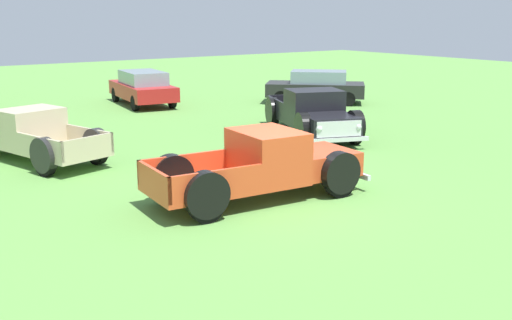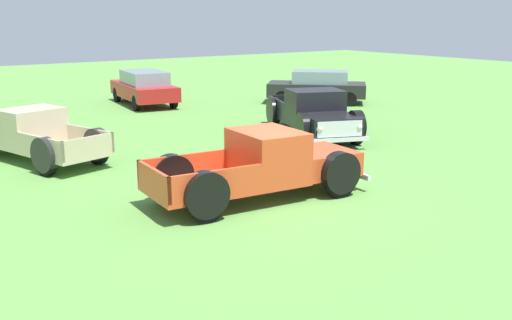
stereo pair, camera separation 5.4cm
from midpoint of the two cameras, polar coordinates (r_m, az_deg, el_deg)
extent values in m
plane|color=#5B9342|center=(13.87, 1.71, -3.43)|extent=(80.00, 80.00, 0.00)
cube|color=#D14723|center=(14.42, 5.93, -0.13)|extent=(1.62, 1.64, 0.55)
cube|color=silver|center=(14.88, 8.31, 0.23)|extent=(0.17, 1.37, 0.46)
sphere|color=silver|center=(15.33, 6.84, 0.77)|extent=(0.20, 0.20, 0.20)
sphere|color=silver|center=(14.41, 9.77, -0.16)|extent=(0.20, 0.20, 0.20)
cube|color=#D14723|center=(13.59, 1.20, 0.38)|extent=(1.43, 1.77, 1.15)
cube|color=#8C9EA8|center=(13.85, 3.35, 1.69)|extent=(0.16, 1.44, 0.51)
cube|color=#D14723|center=(12.93, -5.23, -2.77)|extent=(2.23, 1.84, 0.10)
cube|color=#D14723|center=(13.55, -6.71, -0.62)|extent=(2.10, 0.25, 0.55)
cube|color=#D14723|center=(12.15, -3.64, -2.22)|extent=(2.10, 0.25, 0.55)
cube|color=#D14723|center=(12.46, -9.46, -1.98)|extent=(0.21, 1.67, 0.55)
cylinder|color=black|center=(15.15, 4.02, -0.50)|extent=(0.78, 0.28, 0.76)
cylinder|color=#B7B7BC|center=(15.16, 4.00, -0.49)|extent=(0.32, 0.26, 0.30)
cylinder|color=black|center=(15.11, 4.03, 0.21)|extent=(0.98, 0.36, 0.96)
cylinder|color=black|center=(13.85, 7.97, -1.95)|extent=(0.78, 0.28, 0.76)
cylinder|color=#B7B7BC|center=(13.84, 7.99, -1.96)|extent=(0.32, 0.26, 0.30)
cylinder|color=black|center=(13.80, 7.99, -1.18)|extent=(0.98, 0.36, 0.96)
cylinder|color=black|center=(13.59, -7.71, -2.25)|extent=(0.78, 0.28, 0.76)
cylinder|color=#B7B7BC|center=(13.60, -7.72, -2.24)|extent=(0.32, 0.26, 0.30)
cylinder|color=black|center=(13.54, -7.73, -1.47)|extent=(0.98, 0.36, 0.96)
cylinder|color=black|center=(12.12, -4.57, -4.13)|extent=(0.78, 0.28, 0.76)
cylinder|color=#B7B7BC|center=(12.11, -4.55, -4.15)|extent=(0.32, 0.26, 0.30)
cylinder|color=black|center=(12.06, -4.59, -3.27)|extent=(0.98, 0.36, 0.96)
cube|color=silver|center=(14.98, 8.39, -0.92)|extent=(0.25, 1.83, 0.12)
cube|color=#C6B793|center=(19.47, -22.10, 2.44)|extent=(1.78, 1.77, 0.53)
sphere|color=silver|center=(20.36, -21.67, 3.00)|extent=(0.19, 0.19, 0.19)
cube|color=#C6B793|center=(18.27, -20.13, 2.85)|extent=(1.87, 1.63, 1.10)
cube|color=#8C9EA8|center=(18.73, -21.12, 3.76)|extent=(1.34, 0.41, 0.48)
cube|color=#C6B793|center=(17.01, -17.17, 0.60)|extent=(2.08, 2.36, 0.10)
cube|color=#C6B793|center=(16.55, -19.42, 1.18)|extent=(0.61, 1.95, 0.53)
cube|color=#C6B793|center=(17.37, -15.17, 2.04)|extent=(0.61, 1.95, 0.53)
cube|color=#C6B793|center=(16.17, -15.33, 1.19)|extent=(1.56, 0.50, 0.53)
cylinder|color=black|center=(19.91, -20.02, 2.07)|extent=(0.40, 0.76, 0.73)
cylinder|color=#B7B7BC|center=(19.91, -20.00, 2.07)|extent=(0.30, 0.34, 0.29)
cylinder|color=black|center=(19.87, -20.07, 2.59)|extent=(0.50, 0.96, 0.92)
cylinder|color=black|center=(16.41, -19.01, -0.18)|extent=(0.40, 0.76, 0.73)
cylinder|color=#B7B7BC|center=(16.41, -19.03, -0.18)|extent=(0.30, 0.34, 0.29)
cylinder|color=black|center=(16.37, -19.05, 0.45)|extent=(0.50, 0.96, 0.92)
cylinder|color=black|center=(17.28, -14.51, 0.80)|extent=(0.40, 0.76, 0.73)
cylinder|color=#B7B7BC|center=(17.28, -14.49, 0.81)|extent=(0.30, 0.34, 0.29)
cylinder|color=black|center=(17.24, -14.55, 1.40)|extent=(0.50, 0.96, 0.92)
cube|color=black|center=(19.15, 7.03, 3.33)|extent=(2.03, 2.02, 0.57)
cube|color=silver|center=(18.42, 7.92, 2.89)|extent=(1.34, 0.57, 0.48)
sphere|color=silver|center=(18.68, 9.69, 3.06)|extent=(0.21, 0.21, 0.21)
sphere|color=silver|center=(18.21, 6.05, 2.91)|extent=(0.21, 0.21, 0.21)
cube|color=black|center=(20.44, 5.61, 4.90)|extent=(2.10, 1.88, 1.19)
cube|color=#8C9EA8|center=(19.82, 6.24, 5.37)|extent=(1.41, 0.58, 0.52)
cube|color=black|center=(22.17, 4.06, 4.19)|extent=(2.40, 2.65, 0.10)
cube|color=black|center=(22.39, 6.08, 5.11)|extent=(0.87, 2.06, 0.57)
cube|color=black|center=(21.88, 2.01, 4.98)|extent=(0.87, 2.06, 0.57)
cube|color=black|center=(23.10, 3.27, 5.43)|extent=(1.64, 0.70, 0.57)
cylinder|color=black|center=(19.53, 9.40, 2.60)|extent=(0.50, 0.82, 0.79)
cylinder|color=#B7B7BC|center=(19.53, 9.42, 2.60)|extent=(0.35, 0.38, 0.31)
cylinder|color=black|center=(19.49, 9.42, 3.17)|extent=(0.63, 1.03, 0.99)
cylinder|color=black|center=(18.91, 4.55, 2.38)|extent=(0.50, 0.82, 0.79)
cylinder|color=#B7B7BC|center=(18.91, 4.52, 2.38)|extent=(0.35, 0.38, 0.31)
cylinder|color=black|center=(18.88, 4.56, 2.97)|extent=(0.63, 1.03, 0.99)
cylinder|color=black|center=(22.70, 5.94, 4.24)|extent=(0.50, 0.82, 0.79)
cylinder|color=#B7B7BC|center=(22.70, 5.97, 4.24)|extent=(0.35, 0.38, 0.31)
cylinder|color=black|center=(22.67, 5.96, 4.73)|extent=(0.63, 1.03, 0.99)
cylinder|color=black|center=(22.17, 1.70, 4.08)|extent=(0.50, 0.82, 0.79)
cylinder|color=#B7B7BC|center=(22.17, 1.68, 4.08)|extent=(0.35, 0.38, 0.31)
cylinder|color=black|center=(22.14, 1.71, 4.59)|extent=(0.63, 1.03, 0.99)
cube|color=silver|center=(18.45, 7.93, 1.88)|extent=(1.80, 0.78, 0.12)
cube|color=#B21E1E|center=(28.12, -10.38, 6.41)|extent=(2.47, 4.78, 0.62)
cube|color=#7F939E|center=(27.91, -10.34, 7.59)|extent=(1.90, 2.75, 0.57)
cylinder|color=black|center=(29.42, -12.82, 5.99)|extent=(0.30, 0.69, 0.66)
cylinder|color=black|center=(29.88, -9.72, 6.25)|extent=(0.30, 0.69, 0.66)
cylinder|color=black|center=(26.45, -11.07, 5.25)|extent=(0.30, 0.69, 0.66)
cylinder|color=black|center=(26.96, -7.67, 5.54)|extent=(0.30, 0.69, 0.66)
cube|color=black|center=(28.35, 5.74, 6.58)|extent=(4.46, 4.37, 0.60)
cube|color=#7F939E|center=(28.27, 6.08, 7.73)|extent=(2.85, 2.81, 0.55)
cylinder|color=black|center=(27.70, 2.52, 5.84)|extent=(0.61, 0.59, 0.64)
cylinder|color=black|center=(29.29, 2.84, 6.26)|extent=(0.61, 0.59, 0.64)
cylinder|color=black|center=(27.56, 8.79, 5.65)|extent=(0.61, 0.59, 0.64)
cylinder|color=black|center=(29.15, 8.78, 6.08)|extent=(0.61, 0.59, 0.64)
camera|label=1|loc=(0.03, -89.88, 0.03)|focal=42.78mm
camera|label=2|loc=(0.03, 90.12, -0.03)|focal=42.78mm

